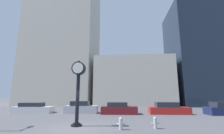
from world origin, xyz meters
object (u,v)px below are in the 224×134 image
at_px(street_clock, 78,83).
at_px(fire_hydrant_far, 121,123).
at_px(car_silver, 81,108).
at_px(car_red, 168,109).
at_px(car_white, 33,108).
at_px(fire_hydrant_near, 155,123).
at_px(car_maroon, 119,109).

bearing_deg(street_clock, fire_hydrant_far, -14.89).
height_order(car_silver, car_red, car_silver).
distance_m(car_silver, fire_hydrant_far, 9.94).
distance_m(car_white, fire_hydrant_far, 13.95).
relative_size(car_silver, fire_hydrant_near, 5.37).
xyz_separation_m(street_clock, fire_hydrant_near, (5.43, -0.34, -2.63)).
bearing_deg(fire_hydrant_far, car_maroon, 93.26).
relative_size(street_clock, fire_hydrant_near, 6.38).
relative_size(car_white, car_red, 1.06).
xyz_separation_m(street_clock, fire_hydrant_far, (3.17, -0.84, -2.62)).
relative_size(car_white, fire_hydrant_far, 6.34).
height_order(car_maroon, fire_hydrant_near, car_maroon).
bearing_deg(fire_hydrant_far, car_silver, 120.90).
bearing_deg(fire_hydrant_far, street_clock, 165.11).
bearing_deg(street_clock, car_red, 42.07).
relative_size(car_red, fire_hydrant_near, 6.12).
height_order(car_silver, car_maroon, car_silver).
bearing_deg(fire_hydrant_near, fire_hydrant_far, -167.42).
bearing_deg(fire_hydrant_far, car_white, 143.42).
relative_size(street_clock, car_red, 1.04).
height_order(fire_hydrant_near, fire_hydrant_far, fire_hydrant_far).
distance_m(car_red, fire_hydrant_far, 9.99).
xyz_separation_m(car_white, car_red, (16.49, 0.17, 0.05)).
distance_m(car_silver, fire_hydrant_near, 10.89).
height_order(street_clock, car_maroon, street_clock).
bearing_deg(car_red, car_silver, 178.59).
bearing_deg(car_silver, fire_hydrant_far, -61.97).
relative_size(street_clock, car_maroon, 1.14).
height_order(car_white, fire_hydrant_near, car_white).
bearing_deg(fire_hydrant_near, car_red, 69.19).
relative_size(street_clock, fire_hydrant_far, 6.22).
distance_m(fire_hydrant_near, fire_hydrant_far, 2.31).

